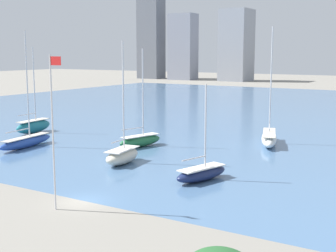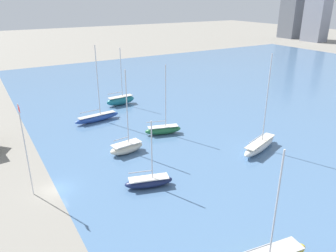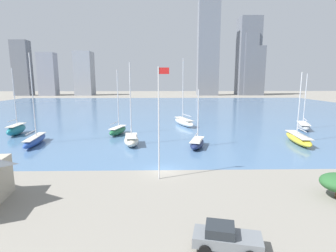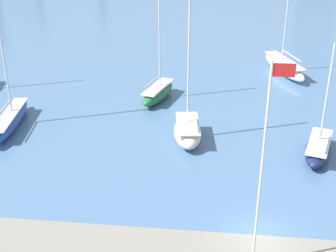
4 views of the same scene
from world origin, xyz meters
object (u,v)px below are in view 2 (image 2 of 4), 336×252
(sailboat_navy, at_px, (149,181))
(sailboat_cream, at_px, (127,147))
(sailboat_white, at_px, (260,145))
(sailboat_blue, at_px, (97,117))
(flag_pole, at_px, (25,148))
(sailboat_teal, at_px, (121,100))
(sailboat_green, at_px, (163,129))

(sailboat_navy, distance_m, sailboat_cream, 11.56)
(sailboat_navy, bearing_deg, sailboat_white, 107.76)
(sailboat_blue, bearing_deg, flag_pole, -43.67)
(sailboat_teal, bearing_deg, sailboat_cream, -25.14)
(sailboat_navy, height_order, sailboat_teal, sailboat_teal)
(flag_pole, xyz_separation_m, sailboat_navy, (6.30, 14.42, -6.15))
(sailboat_white, height_order, sailboat_teal, sailboat_white)
(flag_pole, height_order, sailboat_green, sailboat_green)
(sailboat_white, bearing_deg, sailboat_navy, -107.74)
(sailboat_navy, distance_m, sailboat_teal, 38.54)
(sailboat_white, bearing_deg, sailboat_teal, 177.27)
(sailboat_blue, height_order, sailboat_white, sailboat_white)
(sailboat_navy, bearing_deg, sailboat_teal, 179.29)
(sailboat_green, relative_size, sailboat_navy, 1.38)
(sailboat_teal, distance_m, sailboat_cream, 27.17)
(flag_pole, bearing_deg, sailboat_teal, 139.72)
(flag_pole, relative_size, sailboat_green, 0.95)
(sailboat_navy, relative_size, sailboat_blue, 0.62)
(sailboat_green, xyz_separation_m, sailboat_cream, (3.96, -9.51, 0.07))
(sailboat_teal, xyz_separation_m, sailboat_cream, (25.37, -9.73, -0.15))
(sailboat_blue, xyz_separation_m, sailboat_white, (28.27, 19.44, 0.10))
(sailboat_green, bearing_deg, sailboat_navy, -20.40)
(sailboat_green, xyz_separation_m, sailboat_teal, (-21.41, 0.22, 0.22))
(sailboat_blue, height_order, sailboat_cream, sailboat_blue)
(sailboat_teal, relative_size, sailboat_cream, 0.97)
(flag_pole, xyz_separation_m, sailboat_cream, (-5.13, 16.11, -5.92))
(sailboat_white, bearing_deg, sailboat_green, -163.07)
(flag_pole, distance_m, sailboat_teal, 40.39)
(flag_pole, relative_size, sailboat_navy, 1.30)
(sailboat_teal, bearing_deg, sailboat_navy, -21.40)
(flag_pole, height_order, sailboat_teal, sailboat_teal)
(flag_pole, bearing_deg, sailboat_green, 109.54)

